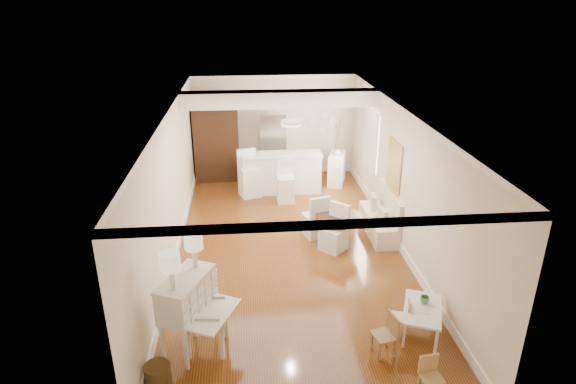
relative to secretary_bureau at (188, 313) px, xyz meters
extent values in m
plane|color=brown|center=(1.70, 2.81, -0.60)|extent=(9.00, 9.00, 0.00)
cube|color=white|center=(1.70, 2.81, 2.20)|extent=(4.50, 9.00, 0.04)
cube|color=beige|center=(1.70, 7.31, 0.80)|extent=(4.50, 0.04, 2.80)
cube|color=beige|center=(1.70, -1.69, 0.80)|extent=(4.50, 0.04, 2.80)
cube|color=beige|center=(-0.55, 2.81, 0.80)|extent=(0.04, 9.00, 2.80)
cube|color=beige|center=(3.95, 2.81, 0.80)|extent=(0.04, 9.00, 2.80)
cube|color=white|center=(1.70, 5.01, 2.02)|extent=(4.50, 0.45, 0.36)
cube|color=tan|center=(3.92, 3.31, 0.95)|extent=(0.04, 0.84, 1.04)
cube|color=white|center=(3.93, 5.21, 0.95)|extent=(0.04, 1.10, 1.40)
cylinder|color=#381E11|center=(0.50, 7.29, 1.25)|extent=(0.30, 0.03, 0.30)
cylinder|color=white|center=(1.70, 2.31, 2.15)|extent=(0.36, 0.36, 0.08)
cube|color=white|center=(0.00, 0.00, 0.00)|extent=(1.24, 1.25, 1.19)
cube|color=silver|center=(0.26, -0.04, -0.07)|extent=(0.66, 0.66, 1.05)
cylinder|color=#523719|center=(-0.35, -0.75, -0.42)|extent=(0.44, 0.44, 0.34)
cube|color=white|center=(3.46, 0.00, -0.37)|extent=(0.84, 1.04, 0.45)
cube|color=#9E7848|center=(2.77, -0.39, -0.28)|extent=(0.37, 0.37, 0.64)
cube|color=tan|center=(3.16, 0.07, -0.33)|extent=(0.33, 0.33, 0.54)
cube|color=tan|center=(3.17, -1.19, -0.32)|extent=(0.30, 0.30, 0.55)
cube|color=silver|center=(3.69, 3.31, -0.11)|extent=(0.52, 1.60, 0.98)
cylinder|color=#412415|center=(2.74, 2.96, -0.28)|extent=(1.24, 1.24, 0.64)
cube|color=white|center=(2.60, 2.71, -0.12)|extent=(0.65, 0.65, 0.95)
cube|color=silver|center=(2.32, 3.36, -0.12)|extent=(0.58, 0.59, 0.95)
cube|color=white|center=(1.80, 5.91, -0.08)|extent=(2.05, 0.65, 1.03)
cube|color=white|center=(0.96, 5.69, 0.00)|extent=(0.60, 0.60, 1.20)
cube|color=white|center=(1.84, 5.21, -0.08)|extent=(0.42, 0.42, 1.04)
cube|color=#381E11|center=(0.10, 6.99, 0.55)|extent=(1.20, 0.60, 2.30)
imported|color=silver|center=(2.00, 6.96, 0.30)|extent=(0.75, 0.65, 1.80)
cube|color=white|center=(3.33, 6.35, -0.18)|extent=(0.63, 0.95, 0.84)
imported|color=#5B9D60|center=(3.54, 0.14, -0.09)|extent=(0.16, 0.16, 0.11)
imported|color=silver|center=(3.32, 6.32, 0.34)|extent=(0.19, 0.19, 0.19)
camera|label=1|loc=(0.91, -5.79, 4.22)|focal=30.00mm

